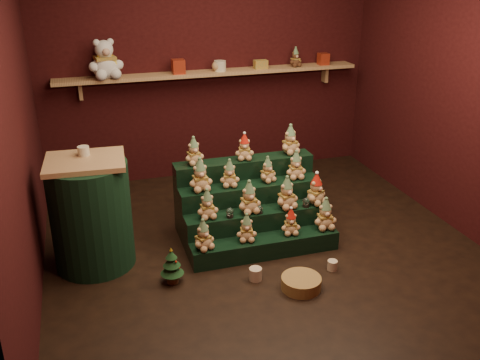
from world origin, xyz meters
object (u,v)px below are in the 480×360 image
object	(u,v)px
mini_christmas_tree	(172,265)
snow_globe_a	(230,213)
snow_globe_b	(260,209)
snow_globe_c	(306,202)
side_table	(91,214)
mug_left	(255,274)
brown_bear	(295,57)
riser_tier_front	(265,247)
wicker_basket	(301,283)
mug_right	(332,265)
white_bear	(104,54)

from	to	relation	value
mini_christmas_tree	snow_globe_a	bearing A→B (deg)	29.58
snow_globe_b	snow_globe_c	size ratio (longest dim) A/B	0.84
snow_globe_b	side_table	size ratio (longest dim) A/B	0.08
mug_left	brown_bear	size ratio (longest dim) A/B	0.49
riser_tier_front	wicker_basket	xyz separation A→B (m)	(0.11, -0.60, -0.04)
mug_right	wicker_basket	bearing A→B (deg)	-154.11
snow_globe_c	side_table	bearing A→B (deg)	175.22
riser_tier_front	brown_bear	size ratio (longest dim) A/B	6.16
white_bear	mug_right	bearing A→B (deg)	-64.89
mug_left	wicker_basket	distance (m)	0.40
riser_tier_front	mug_right	xyz separation A→B (m)	(0.49, -0.41, -0.04)
mug_right	mini_christmas_tree	bearing A→B (deg)	170.85
wicker_basket	side_table	bearing A→B (deg)	150.32
mini_christmas_tree	brown_bear	bearing A→B (deg)	47.87
mug_right	white_bear	world-z (taller)	white_bear
snow_globe_b	mug_left	xyz separation A→B (m)	(-0.21, -0.52, -0.34)
riser_tier_front	mini_christmas_tree	bearing A→B (deg)	-168.26
snow_globe_b	mug_left	size ratio (longest dim) A/B	0.71
mini_christmas_tree	mug_right	xyz separation A→B (m)	(1.39, -0.22, -0.12)
snow_globe_b	wicker_basket	bearing A→B (deg)	-81.62
riser_tier_front	wicker_basket	distance (m)	0.61
snow_globe_b	white_bear	world-z (taller)	white_bear
riser_tier_front	side_table	bearing A→B (deg)	167.83
side_table	snow_globe_a	bearing A→B (deg)	-4.14
snow_globe_c	snow_globe_a	bearing A→B (deg)	180.00
snow_globe_b	riser_tier_front	bearing A→B (deg)	-89.18
mini_christmas_tree	white_bear	bearing A→B (deg)	96.98
white_bear	brown_bear	xyz separation A→B (m)	(2.25, 0.00, -0.15)
brown_bear	snow_globe_c	bearing A→B (deg)	-118.60
mini_christmas_tree	mug_left	world-z (taller)	mini_christmas_tree
mug_right	brown_bear	xyz separation A→B (m)	(0.59, 2.41, 1.39)
snow_globe_c	white_bear	size ratio (longest dim) A/B	0.17
mug_right	brown_bear	size ratio (longest dim) A/B	0.40
side_table	snow_globe_b	bearing A→B (deg)	-2.67
snow_globe_b	snow_globe_c	world-z (taller)	snow_globe_c
mug_left	mini_christmas_tree	bearing A→B (deg)	166.00
snow_globe_c	mug_left	world-z (taller)	snow_globe_c
side_table	mug_right	distance (m)	2.17
mug_left	snow_globe_c	bearing A→B (deg)	37.38
mini_christmas_tree	mug_left	size ratio (longest dim) A/B	3.06
white_bear	mug_left	bearing A→B (deg)	-77.32
riser_tier_front	side_table	xyz separation A→B (m)	(-1.51, 0.32, 0.41)
brown_bear	mug_left	bearing A→B (deg)	-128.91
snow_globe_a	snow_globe_c	bearing A→B (deg)	0.00
side_table	wicker_basket	xyz separation A→B (m)	(1.61, -0.92, -0.44)
snow_globe_a	side_table	size ratio (longest dim) A/B	0.09
snow_globe_a	wicker_basket	world-z (taller)	snow_globe_a
snow_globe_a	mug_right	xyz separation A→B (m)	(0.78, -0.57, -0.36)
white_bear	wicker_basket	bearing A→B (deg)	-73.14
side_table	brown_bear	distance (m)	3.22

